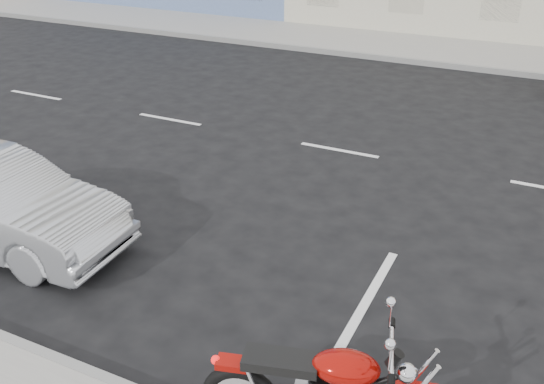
# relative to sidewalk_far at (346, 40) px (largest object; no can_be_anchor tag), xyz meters

# --- Properties ---
(ground) EXTENTS (120.00, 120.00, 0.00)m
(ground) POSITION_rel_sidewalk_far_xyz_m (5.00, -8.70, -0.07)
(ground) COLOR black
(ground) RESTS_ON ground
(sidewalk_far) EXTENTS (80.00, 3.40, 0.15)m
(sidewalk_far) POSITION_rel_sidewalk_far_xyz_m (0.00, 0.00, 0.00)
(sidewalk_far) COLOR gray
(sidewalk_far) RESTS_ON ground
(curb_far) EXTENTS (80.00, 0.12, 0.16)m
(curb_far) POSITION_rel_sidewalk_far_xyz_m (0.00, -1.70, 0.01)
(curb_far) COLOR gray
(curb_far) RESTS_ON ground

